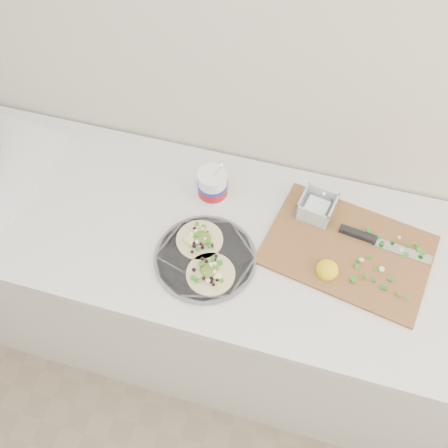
# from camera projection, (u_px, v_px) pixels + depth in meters

# --- Properties ---
(counter) EXTENTS (2.44, 0.66, 0.90)m
(counter) POSITION_uv_depth(u_px,v_px,m) (186.00, 285.00, 1.95)
(counter) COLOR silver
(counter) RESTS_ON ground
(taco_plate) EXTENTS (0.31, 0.31, 0.04)m
(taco_plate) POSITION_uv_depth(u_px,v_px,m) (205.00, 256.00, 1.48)
(taco_plate) COLOR #595A60
(taco_plate) RESTS_ON counter
(tub) EXTENTS (0.10, 0.10, 0.22)m
(tub) POSITION_uv_depth(u_px,v_px,m) (213.00, 184.00, 1.57)
(tub) COLOR white
(tub) RESTS_ON counter
(cutboard) EXTENTS (0.53, 0.42, 0.07)m
(cutboard) POSITION_uv_depth(u_px,v_px,m) (347.00, 243.00, 1.51)
(cutboard) COLOR brown
(cutboard) RESTS_ON counter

